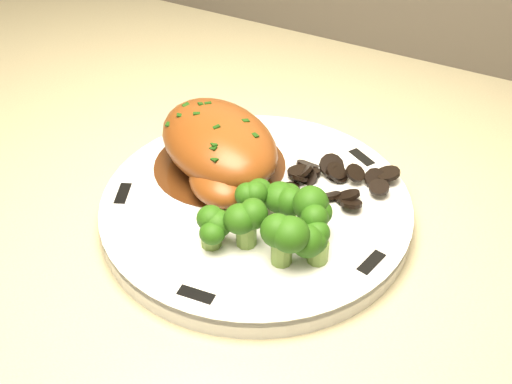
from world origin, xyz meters
The scene contains 11 objects.
counter centered at (-0.27, 1.67, 0.46)m, with size 2.12×0.70×1.04m.
plate centered at (0.11, 1.61, 0.93)m, with size 0.28×0.28×0.02m, color silver.
rim_accent_0 centered at (0.23, 1.59, 0.94)m, with size 0.03×0.01×0.00m, color black.
rim_accent_1 centered at (0.18, 1.72, 0.94)m, with size 0.03×0.01×0.00m, color black.
rim_accent_2 centered at (0.03, 1.70, 0.94)m, with size 0.03×0.01×0.00m, color black.
rim_accent_3 centered at (0.00, 1.57, 0.94)m, with size 0.03×0.01×0.00m, color black.
rim_accent_4 centered at (0.13, 1.49, 0.94)m, with size 0.03×0.01×0.00m, color black.
gravy_pool centered at (0.06, 1.64, 0.94)m, with size 0.13×0.13×0.00m, color #3D1D0B.
chicken_breast centered at (0.06, 1.64, 0.96)m, with size 0.17×0.16×0.05m.
mushroom_pile centered at (0.17, 1.66, 0.94)m, with size 0.09×0.06×0.02m.
broccoli_florets centered at (0.15, 1.58, 0.96)m, with size 0.11×0.09×0.04m.
Camera 1 is at (0.32, 1.23, 1.31)m, focal length 45.00 mm.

